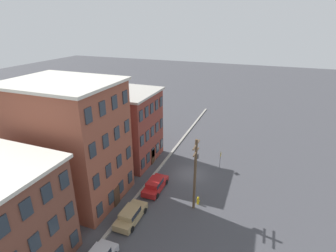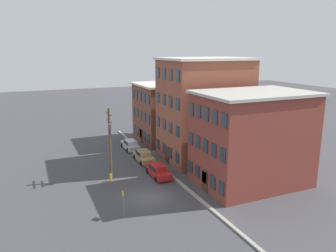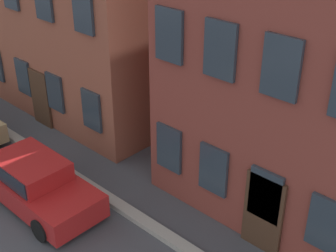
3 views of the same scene
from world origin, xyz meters
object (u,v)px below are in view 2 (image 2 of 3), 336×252
Objects in this scene: caution_sign at (123,198)px; fire_hydrant at (111,177)px; car_red at (158,170)px; car_tan at (144,156)px; car_silver at (130,144)px; utility_pole at (110,140)px.

fire_hydrant is at bearing 174.13° from caution_sign.
car_tan is at bearing 177.75° from car_red.
utility_pole is (10.29, -5.49, 3.95)m from car_silver.
caution_sign is 0.32× the size of utility_pole.
car_silver and car_tan have the same top height.
utility_pole is at bearing -51.94° from car_tan.
caution_sign is at bearing -26.27° from car_tan.
fire_hydrant is (11.04, -5.77, -0.27)m from car_silver.
caution_sign reaches higher than car_silver.
utility_pole is 4.29m from fire_hydrant.
fire_hydrant is (5.07, -5.80, -0.27)m from car_tan.
fire_hydrant is at bearing -20.08° from utility_pole.
car_tan reaches higher than fire_hydrant.
caution_sign is at bearing -39.75° from car_red.
utility_pole reaches higher than car_tan.
utility_pole is (-1.44, -5.30, 3.95)m from car_red.
car_silver is 1.63× the size of caution_sign.
utility_pole is at bearing 172.91° from caution_sign.
car_tan is 8.05m from utility_pole.
car_silver is 12.46m from fire_hydrant.
fire_hydrant is at bearing -27.58° from car_silver.
car_red is (11.73, -0.20, 0.00)m from car_silver.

